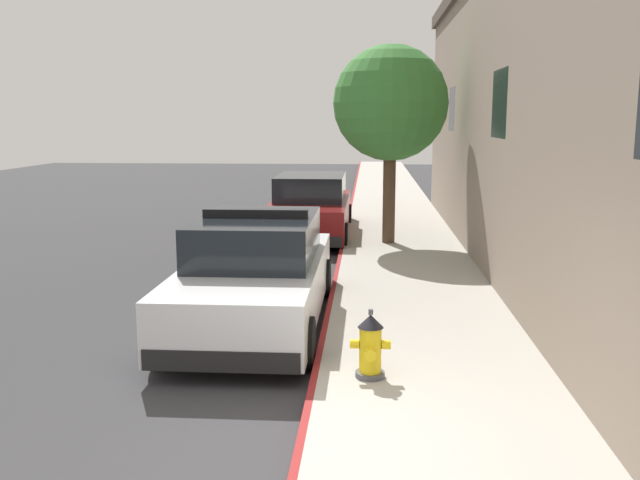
{
  "coord_description": "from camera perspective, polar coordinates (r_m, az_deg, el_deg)",
  "views": [
    {
      "loc": [
        0.53,
        -5.61,
        2.94
      ],
      "look_at": [
        -0.25,
        5.44,
        1.0
      ],
      "focal_mm": 39.04,
      "sensor_mm": 36.0,
      "label": 1
    }
  ],
  "objects": [
    {
      "name": "curb_painted_edge",
      "position": [
        15.88,
        1.91,
        -0.43
      ],
      "size": [
        0.08,
        60.0,
        0.17
      ],
      "primitive_type": "cube",
      "color": "maroon",
      "rests_on": "ground"
    },
    {
      "name": "street_tree",
      "position": [
        15.61,
        5.81,
        11.04
      ],
      "size": [
        2.53,
        2.53,
        4.38
      ],
      "color": "brown",
      "rests_on": "sidewalk_pavement"
    },
    {
      "name": "parked_car_silver_ahead",
      "position": [
        17.34,
        -0.76,
        2.64
      ],
      "size": [
        1.94,
        4.84,
        1.56
      ],
      "color": "maroon",
      "rests_on": "ground"
    },
    {
      "name": "fire_hydrant",
      "position": [
        7.6,
        4.15,
        -8.68
      ],
      "size": [
        0.44,
        0.4,
        0.76
      ],
      "color": "#4C4C51",
      "rests_on": "sidewalk_pavement"
    },
    {
      "name": "police_cruiser",
      "position": [
        9.97,
        -5.28,
        -2.84
      ],
      "size": [
        1.94,
        4.84,
        1.68
      ],
      "color": "white",
      "rests_on": "ground"
    },
    {
      "name": "sidewalk_pavement",
      "position": [
        15.89,
        6.76,
        -0.49
      ],
      "size": [
        2.61,
        60.0,
        0.17
      ],
      "primitive_type": "cube",
      "color": "#ADA89E",
      "rests_on": "ground"
    },
    {
      "name": "ground_plane",
      "position": [
        16.74,
        -14.23,
        -0.84
      ],
      "size": [
        31.9,
        60.0,
        0.2
      ],
      "primitive_type": "cube",
      "color": "#353538"
    }
  ]
}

